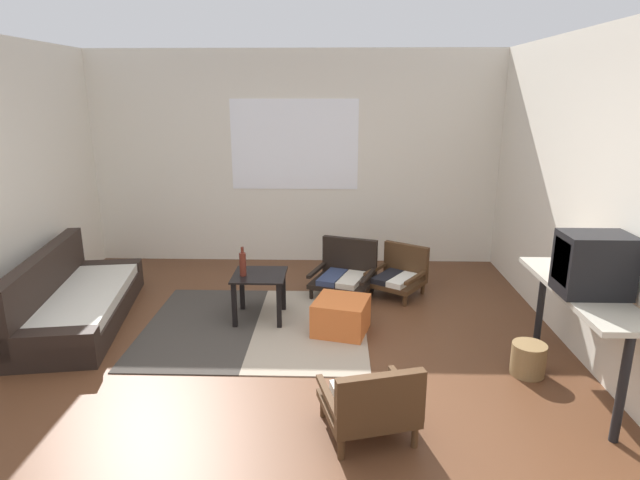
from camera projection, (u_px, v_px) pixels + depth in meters
name	position (u px, v px, depth m)	size (l,w,h in m)	color
ground_plane	(268.00, 375.00, 4.22)	(7.80, 7.80, 0.00)	#56331E
far_wall_with_window	(295.00, 159.00, 6.80)	(5.60, 0.13, 2.70)	silver
side_wall_right	(612.00, 204.00, 4.07)	(0.12, 6.60, 2.70)	silver
area_rug	(256.00, 326.00, 5.09)	(2.12, 1.85, 0.01)	#38332D
couch	(75.00, 302.00, 5.14)	(1.08, 2.11, 0.71)	black
coffee_table	(260.00, 285.00, 5.18)	(0.51, 0.51, 0.47)	black
armchair_by_window	(345.00, 271.00, 5.89)	(0.79, 0.74, 0.59)	black
armchair_striped_foreground	(371.00, 403.00, 3.39)	(0.69, 0.67, 0.55)	#472D19
armchair_corner	(399.00, 273.00, 5.87)	(0.73, 0.73, 0.54)	#472D19
ottoman_orange	(341.00, 316.00, 4.94)	(0.48, 0.48, 0.32)	#D1662D
console_shelf	(580.00, 299.00, 3.90)	(0.42, 1.50, 0.80)	#B2AD9E
crt_television	(594.00, 264.00, 3.70)	(0.47, 0.33, 0.44)	black
clay_vase	(568.00, 261.00, 4.10)	(0.21, 0.21, 0.31)	#A87047
glass_bottle	(243.00, 264.00, 5.08)	(0.06, 0.06, 0.29)	#5B2319
wicker_basket	(528.00, 359.00, 4.20)	(0.27, 0.27, 0.26)	olive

